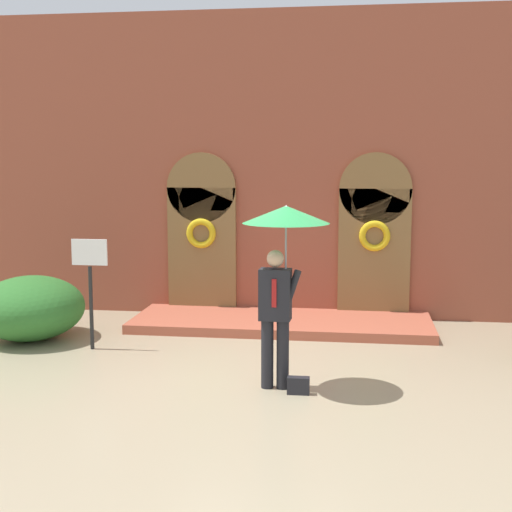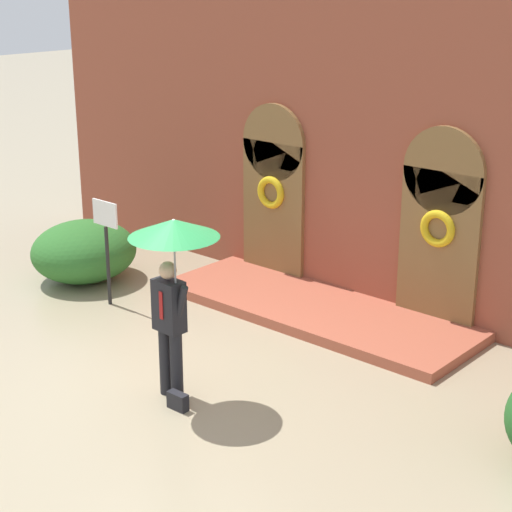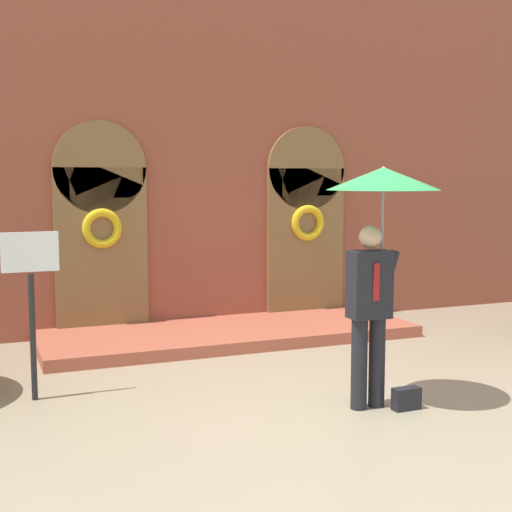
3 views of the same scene
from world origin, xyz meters
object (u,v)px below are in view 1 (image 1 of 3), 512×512
Objects in this scene: handbag at (298,386)px; sign_post at (90,275)px; shrub_left at (30,308)px; person_with_umbrella at (283,241)px.

sign_post is at bearing 152.46° from handbag.
handbag is at bearing -25.12° from shrub_left.
sign_post is 0.93× the size of shrub_left.
handbag is 5.05m from shrub_left.
person_with_umbrella reaches higher than sign_post.
sign_post is at bearing -20.55° from shrub_left.
person_with_umbrella is at bearing 136.98° from handbag.
shrub_left is at bearing 159.45° from sign_post.
handbag is 0.16× the size of sign_post.
person_with_umbrella reaches higher than handbag.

